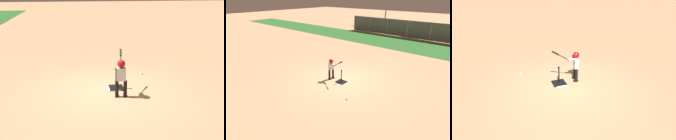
# 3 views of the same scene
# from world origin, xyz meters

# --- Properties ---
(ground_plane) EXTENTS (90.00, 90.00, 0.00)m
(ground_plane) POSITION_xyz_m (0.00, 0.00, 0.00)
(ground_plane) COLOR tan
(home_plate) EXTENTS (0.49, 0.49, 0.02)m
(home_plate) POSITION_xyz_m (0.15, -0.28, 0.01)
(home_plate) COLOR white
(home_plate) RESTS_ON ground_plane
(batting_tee) EXTENTS (0.51, 0.46, 0.71)m
(batting_tee) POSITION_xyz_m (0.20, -0.36, 0.08)
(batting_tee) COLOR black
(batting_tee) RESTS_ON ground_plane
(batter_child) EXTENTS (1.05, 0.38, 1.32)m
(batter_child) POSITION_xyz_m (-0.47, -0.41, 0.76)
(batter_child) COLOR black
(batter_child) RESTS_ON ground_plane
(baseball) EXTENTS (0.07, 0.07, 0.07)m
(baseball) POSITION_xyz_m (1.51, -1.55, 0.04)
(baseball) COLOR white
(baseball) RESTS_ON ground_plane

